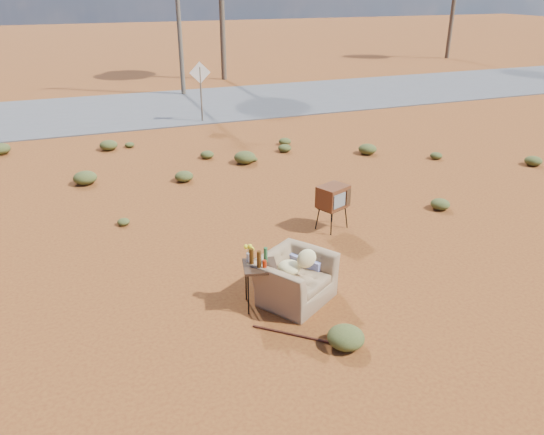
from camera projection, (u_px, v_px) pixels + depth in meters
name	position (u px, v px, depth m)	size (l,w,h in m)	color
ground	(290.00, 283.00, 9.17)	(140.00, 140.00, 0.00)	brown
highway	(149.00, 108.00, 21.96)	(140.00, 7.00, 0.04)	#565659
armchair	(296.00, 271.00, 8.60)	(1.51, 1.48, 1.03)	#886A4A
tv_unit	(333.00, 197.00, 10.94)	(0.73, 0.66, 0.95)	black
side_table	(257.00, 263.00, 8.25)	(0.62, 0.62, 1.04)	#342012
rusty_bar	(297.00, 335.00, 7.78)	(0.04, 0.04, 1.40)	#4D2014
road_sign	(200.00, 81.00, 19.30)	(0.78, 0.06, 2.19)	brown
scrub_patch	(186.00, 195.00, 12.60)	(17.49, 8.07, 0.33)	#4A5023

